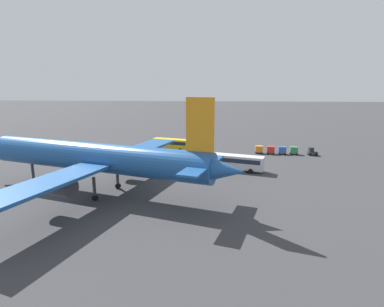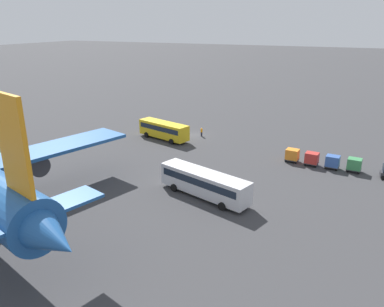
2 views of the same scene
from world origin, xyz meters
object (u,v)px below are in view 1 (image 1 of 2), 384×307
at_px(shuttle_bus_near, 171,143).
at_px(cargo_cart_green, 294,150).
at_px(cargo_cart_red, 271,150).
at_px(worker_person, 193,144).
at_px(baggage_tug, 312,152).
at_px(shuttle_bus_far, 234,161).
at_px(airplane, 98,158).
at_px(cargo_cart_blue, 282,150).
at_px(cargo_cart_orange, 259,149).

relative_size(shuttle_bus_near, cargo_cart_green, 5.14).
bearing_deg(cargo_cart_red, worker_person, -18.22).
bearing_deg(worker_person, baggage_tug, 166.29).
bearing_deg(shuttle_bus_near, shuttle_bus_far, 146.14).
relative_size(airplane, cargo_cart_blue, 22.93).
relative_size(cargo_cart_green, cargo_cart_orange, 1.00).
height_order(baggage_tug, worker_person, baggage_tug).
xyz_separation_m(shuttle_bus_far, cargo_cart_blue, (-13.63, -16.88, -0.78)).
xyz_separation_m(cargo_cart_green, cargo_cart_blue, (3.02, 0.08, 0.00)).
height_order(worker_person, cargo_cart_red, cargo_cart_red).
bearing_deg(shuttle_bus_near, cargo_cart_blue, -169.29).
relative_size(shuttle_bus_near, cargo_cart_blue, 5.14).
xyz_separation_m(baggage_tug, cargo_cart_orange, (13.59, -1.14, 0.25)).
relative_size(airplane, baggage_tug, 19.22).
distance_m(baggage_tug, cargo_cart_green, 4.58).
distance_m(cargo_cart_blue, cargo_cart_red, 3.02).
height_order(cargo_cart_green, cargo_cart_blue, same).
xyz_separation_m(baggage_tug, cargo_cart_green, (4.52, -0.73, 0.25)).
relative_size(shuttle_bus_near, worker_person, 6.28).
height_order(shuttle_bus_near, cargo_cart_blue, shuttle_bus_near).
bearing_deg(shuttle_bus_near, cargo_cart_orange, -169.32).
bearing_deg(baggage_tug, cargo_cart_blue, -11.58).
xyz_separation_m(shuttle_bus_far, worker_person, (10.98, -24.07, -1.10)).
distance_m(airplane, shuttle_bus_near, 36.84).
xyz_separation_m(airplane, cargo_cart_red, (-33.79, -33.59, -4.89)).
xyz_separation_m(airplane, baggage_tug, (-44.35, -32.86, -5.14)).
height_order(shuttle_bus_near, cargo_cart_green, shuttle_bus_near).
bearing_deg(cargo_cart_orange, cargo_cart_green, 177.38).
xyz_separation_m(worker_person, cargo_cart_blue, (-24.61, 7.19, 0.32)).
distance_m(airplane, cargo_cart_green, 52.33).
distance_m(airplane, cargo_cart_red, 47.90).
xyz_separation_m(shuttle_bus_near, shuttle_bus_far, (-16.68, 19.39, 0.04)).
height_order(cargo_cart_blue, cargo_cart_orange, same).
height_order(airplane, cargo_cart_red, airplane).
xyz_separation_m(airplane, cargo_cart_green, (-39.83, -33.59, -4.89)).
xyz_separation_m(shuttle_bus_far, cargo_cart_red, (-10.61, -16.96, -0.78)).
bearing_deg(shuttle_bus_near, worker_person, -125.19).
bearing_deg(baggage_tug, shuttle_bus_far, 30.83).
distance_m(shuttle_bus_near, baggage_tug, 37.99).
distance_m(baggage_tug, cargo_cart_red, 10.59).
xyz_separation_m(airplane, worker_person, (-12.20, -40.70, -5.21)).
bearing_deg(cargo_cart_red, shuttle_bus_near, -5.08).
xyz_separation_m(cargo_cart_green, cargo_cart_red, (6.05, -0.01, 0.00)).
height_order(shuttle_bus_far, baggage_tug, shuttle_bus_far).
xyz_separation_m(airplane, shuttle_bus_near, (-6.50, -36.02, -4.15)).
xyz_separation_m(baggage_tug, worker_person, (32.15, -7.84, -0.07)).
bearing_deg(shuttle_bus_near, airplane, 95.21).
height_order(airplane, cargo_cart_orange, airplane).
bearing_deg(baggage_tug, cargo_cart_green, -15.80).
bearing_deg(baggage_tug, shuttle_bus_near, -11.42).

